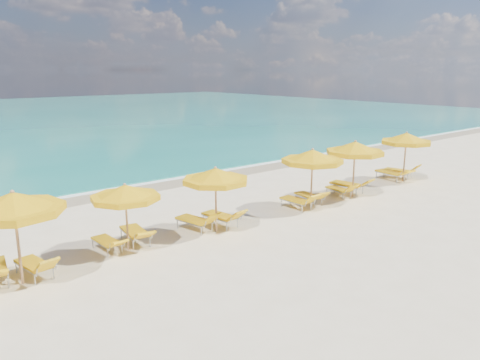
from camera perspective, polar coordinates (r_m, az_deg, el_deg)
ground_plane at (r=18.52m, az=2.95°, el=-4.44°), size 120.00×120.00×0.00m
wet_sand_band at (r=24.29m, az=-8.86°, el=-0.28°), size 120.00×2.60×0.01m
foam_line at (r=24.97m, az=-9.80°, el=0.05°), size 120.00×1.20×0.03m
whitecap_far at (r=42.40m, az=-11.04°, el=5.40°), size 18.00×0.30×0.05m
umbrella_2 at (r=13.48m, az=-25.88°, el=-2.67°), size 3.07×3.07×2.62m
umbrella_3 at (r=14.98m, az=-13.82°, el=-1.58°), size 2.50×2.50×2.22m
umbrella_4 at (r=16.24m, az=-2.99°, el=0.46°), size 3.00×3.00×2.38m
umbrella_5 at (r=19.23m, az=8.82°, el=2.77°), size 2.52×2.52×2.55m
umbrella_6 at (r=21.44m, az=13.85°, el=3.74°), size 3.29×3.29×2.60m
umbrella_7 at (r=25.44m, az=19.61°, el=4.74°), size 2.85×2.85×2.57m
lounger_2_right at (r=14.43m, az=-23.70°, el=-9.94°), size 0.83×1.78×0.80m
lounger_3_left at (r=15.57m, az=-15.83°, el=-7.68°), size 0.61×1.66×0.64m
lounger_3_right at (r=16.03m, az=-12.60°, el=-6.74°), size 0.88×2.00×0.76m
lounger_4_left at (r=16.93m, az=-5.46°, el=-5.39°), size 0.94×1.90×0.86m
lounger_4_right at (r=17.33m, az=-2.32°, el=-4.89°), size 0.86×1.91×0.83m
lounger_5_left at (r=19.54m, az=6.93°, el=-2.89°), size 0.64×1.77×0.82m
lounger_5_right at (r=20.34m, az=8.41°, el=-2.31°), size 0.84×1.81×0.76m
lounger_6_left at (r=21.79m, az=11.99°, el=-1.45°), size 0.73×1.65×0.73m
lounger_6_right at (r=22.48m, az=13.01°, el=-0.93°), size 0.94×2.10×0.85m
lounger_7_left at (r=25.63m, az=17.93°, el=0.49°), size 0.86×2.13×0.76m
lounger_7_right at (r=26.46m, az=18.82°, el=0.78°), size 0.94×1.91×0.85m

